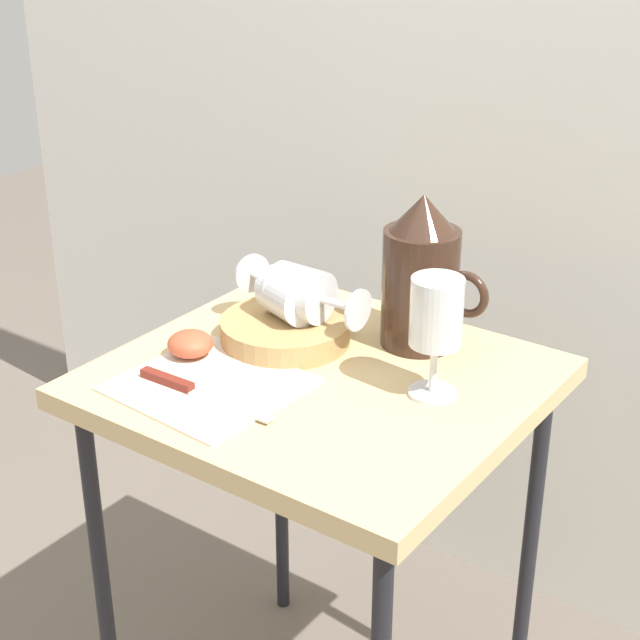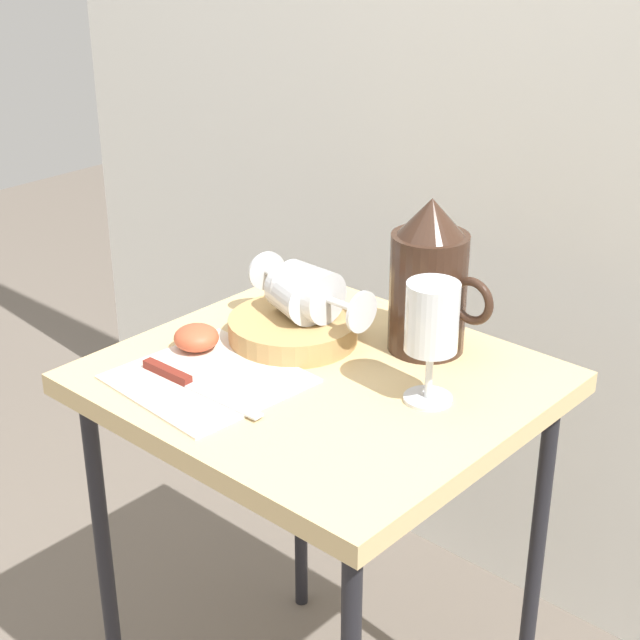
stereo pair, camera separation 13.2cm
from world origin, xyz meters
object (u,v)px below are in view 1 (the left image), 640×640
pitcher (421,285)px  wine_glass_upright (436,319)px  apple_half_left (190,344)px  wine_glass_tipped_far (288,294)px  table (320,414)px  basket_tray (285,331)px  wine_glass_tipped_near (303,293)px  knife (186,387)px

pitcher → wine_glass_upright: size_ratio=1.37×
wine_glass_upright → apple_half_left: (-0.33, -0.11, -0.09)m
wine_glass_tipped_far → apple_half_left: bearing=-119.8°
table → apple_half_left: size_ratio=10.43×
apple_half_left → basket_tray: bearing=57.0°
wine_glass_tipped_near → knife: wine_glass_tipped_near is taller
table → wine_glass_upright: size_ratio=4.09×
basket_tray → knife: size_ratio=0.88×
wine_glass_upright → knife: (-0.26, -0.19, -0.10)m
knife → table: bearing=53.2°
table → apple_half_left: (-0.17, -0.07, 0.09)m
pitcher → wine_glass_tipped_far: 0.19m
wine_glass_tipped_near → knife: size_ratio=0.67×
basket_tray → knife: basket_tray is taller
pitcher → knife: size_ratio=1.04×
basket_tray → wine_glass_tipped_far: bearing=104.6°
pitcher → apple_half_left: 0.33m
basket_tray → wine_glass_tipped_near: bearing=46.6°
pitcher → wine_glass_tipped_near: bearing=-147.8°
wine_glass_tipped_far → apple_half_left: (-0.07, -0.13, -0.05)m
knife → basket_tray: bearing=86.5°
wine_glass_tipped_far → wine_glass_tipped_near: bearing=20.7°
wine_glass_tipped_far → apple_half_left: 0.16m
basket_tray → pitcher: pitcher is taller
table → wine_glass_upright: wine_glass_upright is taller
wine_glass_tipped_far → wine_glass_upright: bearing=-5.3°
wine_glass_tipped_near → apple_half_left: 0.17m
wine_glass_upright → apple_half_left: bearing=-162.2°
wine_glass_upright → wine_glass_tipped_far: 0.26m
apple_half_left → knife: bearing=-51.4°
pitcher → apple_half_left: bearing=-136.3°
wine_glass_upright → wine_glass_tipped_far: wine_glass_upright is taller
basket_tray → pitcher: size_ratio=0.84×
table → knife: 0.20m
basket_tray → apple_half_left: apple_half_left is taller
wine_glass_upright → pitcher: bearing=127.3°
basket_tray → apple_half_left: 0.14m
table → wine_glass_upright: (0.15, 0.04, 0.17)m
table → wine_glass_tipped_far: size_ratio=4.32×
table → apple_half_left: 0.21m
table → knife: knife is taller
wine_glass_tipped_far → table: bearing=-31.5°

